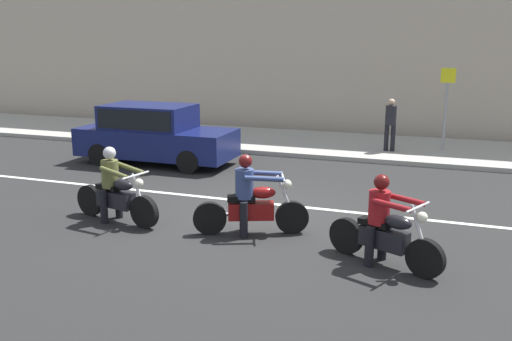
% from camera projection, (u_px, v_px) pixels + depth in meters
% --- Properties ---
extents(ground_plane, '(80.00, 80.00, 0.00)m').
position_uv_depth(ground_plane, '(257.00, 216.00, 11.44)').
color(ground_plane, black).
extents(sidewalk_slab, '(40.00, 4.40, 0.14)m').
position_uv_depth(sidewalk_slab, '(336.00, 145.00, 18.75)').
color(sidewalk_slab, '#99968E').
rests_on(sidewalk_slab, ground_plane).
extents(building_facade, '(40.00, 1.40, 9.03)m').
position_uv_depth(building_facade, '(358.00, 13.00, 20.83)').
color(building_facade, '#B7A893').
rests_on(building_facade, ground_plane).
extents(lane_marking_stripe, '(18.00, 0.14, 0.01)m').
position_uv_depth(lane_marking_stripe, '(283.00, 205.00, 12.16)').
color(lane_marking_stripe, silver).
rests_on(lane_marking_stripe, ground_plane).
extents(motorcycle_with_rider_olive, '(2.13, 0.80, 1.52)m').
position_uv_depth(motorcycle_with_rider_olive, '(115.00, 191.00, 10.95)').
color(motorcycle_with_rider_olive, black).
rests_on(motorcycle_with_rider_olive, ground_plane).
extents(motorcycle_with_rider_crimson, '(1.94, 1.02, 1.50)m').
position_uv_depth(motorcycle_with_rider_crimson, '(384.00, 228.00, 8.83)').
color(motorcycle_with_rider_crimson, black).
rests_on(motorcycle_with_rider_crimson, ground_plane).
extents(motorcycle_with_rider_denim_blue, '(2.06, 1.01, 1.53)m').
position_uv_depth(motorcycle_with_rider_denim_blue, '(250.00, 202.00, 10.25)').
color(motorcycle_with_rider_denim_blue, black).
rests_on(motorcycle_with_rider_denim_blue, ground_plane).
extents(parked_sedan_navy, '(4.60, 1.82, 1.72)m').
position_uv_depth(parked_sedan_navy, '(154.00, 134.00, 16.09)').
color(parked_sedan_navy, '#11194C').
rests_on(parked_sedan_navy, ground_plane).
extents(street_sign_post, '(0.44, 0.08, 2.59)m').
position_uv_depth(street_sign_post, '(446.00, 101.00, 17.15)').
color(street_sign_post, gray).
rests_on(street_sign_post, sidewalk_slab).
extents(pedestrian_bystander, '(0.34, 0.34, 1.64)m').
position_uv_depth(pedestrian_bystander, '(391.00, 121.00, 17.14)').
color(pedestrian_bystander, black).
rests_on(pedestrian_bystander, sidewalk_slab).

